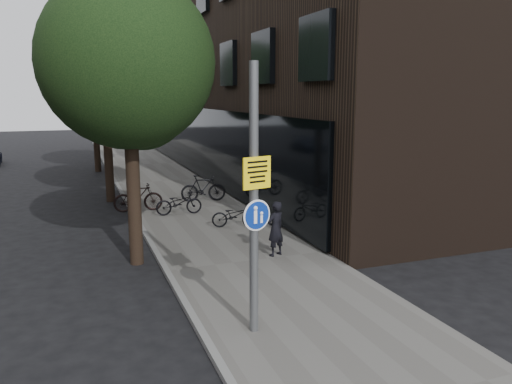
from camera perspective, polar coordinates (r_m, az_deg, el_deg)
name	(u,v)px	position (r m, az deg, el deg)	size (l,w,h in m)	color
ground	(295,317)	(10.59, 4.43, -14.04)	(120.00, 120.00, 0.00)	black
sidewalk	(193,210)	(19.68, -7.25, -2.01)	(4.50, 60.00, 0.12)	#5D5B56
curb_edge	(134,214)	(19.31, -13.77, -2.49)	(0.15, 60.00, 0.13)	slate
building_right_dark_brick	(272,22)	(33.46, 1.86, 18.84)	(12.00, 40.00, 18.00)	black
street_tree_near	(130,70)	(13.42, -14.21, 13.39)	(4.40, 4.40, 7.50)	black
street_tree_mid	(105,79)	(21.88, -16.82, 12.26)	(5.00, 5.00, 7.80)	black
street_tree_far	(94,83)	(30.86, -18.02, 11.72)	(5.00, 5.00, 7.80)	black
signpost	(254,201)	(8.94, -0.25, -1.04)	(0.56, 0.17, 4.94)	#595B5E
pedestrian	(276,229)	(13.68, 2.25, -4.21)	(0.56, 0.37, 1.53)	black
parked_bike_facade_near	(235,215)	(16.71, -2.46, -2.66)	(0.53, 1.53, 0.80)	black
parked_bike_facade_far	(203,188)	(20.78, -6.05, 0.45)	(0.52, 1.85, 1.11)	black
parked_bike_curb_near	(179,203)	(18.63, -8.81, -1.21)	(0.59, 1.69, 0.89)	black
parked_bike_curb_far	(138,197)	(19.37, -13.33, -0.59)	(0.52, 1.83, 1.10)	black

